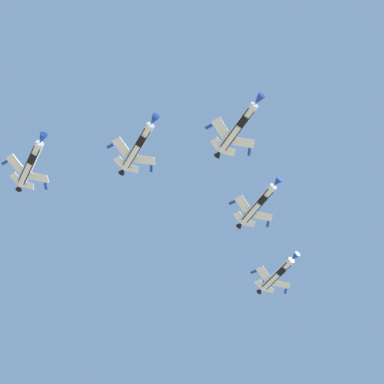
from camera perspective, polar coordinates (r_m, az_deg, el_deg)
fighter_jet_lead at (r=98.18m, az=5.22°, el=7.30°), size 10.44×15.95×4.39m
fighter_jet_left_wing at (r=110.59m, az=7.49°, el=-1.34°), size 10.44×15.95×4.39m
fighter_jet_right_wing at (r=101.36m, az=-6.16°, el=5.19°), size 10.56×15.95×4.39m
fighter_jet_left_outer at (r=124.70m, az=9.62°, el=-9.12°), size 10.41×15.95×4.44m
fighter_jet_right_outer at (r=106.89m, az=-17.80°, el=3.09°), size 10.44×15.95×4.39m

